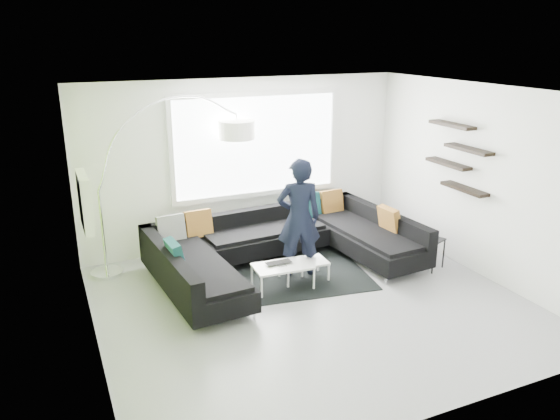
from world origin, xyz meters
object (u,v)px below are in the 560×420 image
object	(u,v)px
sectional_sofa	(286,249)
coffee_table	(293,273)
side_table	(429,253)
person	(299,218)
laptop	(280,264)
arc_lamp	(99,191)

from	to	relation	value
sectional_sofa	coffee_table	bearing A→B (deg)	-105.03
side_table	person	size ratio (longest dim) A/B	0.27
coffee_table	side_table	distance (m)	2.18
coffee_table	person	distance (m)	0.80
sectional_sofa	side_table	bearing A→B (deg)	-24.78
person	laptop	distance (m)	0.76
laptop	side_table	bearing A→B (deg)	-7.41
coffee_table	arc_lamp	size ratio (longest dim) A/B	0.41
arc_lamp	person	size ratio (longest dim) A/B	1.46
arc_lamp	side_table	bearing A→B (deg)	-17.84
laptop	arc_lamp	bearing A→B (deg)	145.73
side_table	laptop	distance (m)	2.41
arc_lamp	person	xyz separation A→B (m)	(2.64, -1.16, -0.41)
person	coffee_table	bearing A→B (deg)	67.01
coffee_table	side_table	xyz separation A→B (m)	(2.16, -0.33, 0.07)
side_table	person	world-z (taller)	person
person	laptop	bearing A→B (deg)	49.98
sectional_sofa	coffee_table	distance (m)	0.48
coffee_table	side_table	bearing A→B (deg)	-5.69
arc_lamp	sectional_sofa	bearing A→B (deg)	-18.42
coffee_table	person	world-z (taller)	person
laptop	coffee_table	bearing A→B (deg)	9.43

